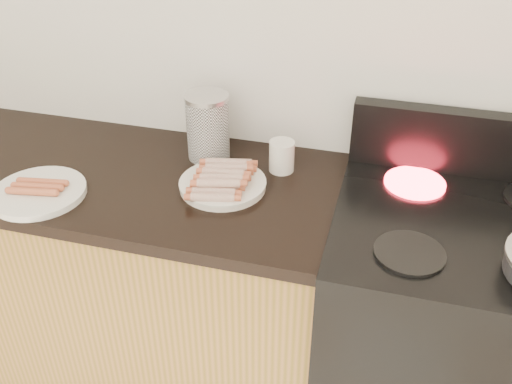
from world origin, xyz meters
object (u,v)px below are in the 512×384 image
(stove, at_px, (446,343))
(canister, at_px, (208,127))
(mug, at_px, (282,156))
(main_plate, at_px, (223,185))
(side_plate, at_px, (39,193))

(stove, distance_m, canister, 1.01)
(stove, relative_size, mug, 9.21)
(main_plate, height_order, canister, canister)
(main_plate, bearing_deg, side_plate, -160.38)
(side_plate, height_order, canister, canister)
(stove, relative_size, main_plate, 3.54)
(stove, xyz_separation_m, canister, (-0.83, 0.19, 0.55))
(side_plate, relative_size, canister, 1.27)
(side_plate, bearing_deg, main_plate, 19.62)
(canister, relative_size, mug, 2.18)
(canister, bearing_deg, stove, -12.69)
(stove, xyz_separation_m, side_plate, (-1.23, -0.17, 0.45))
(side_plate, bearing_deg, mug, 26.71)
(canister, bearing_deg, mug, -5.05)
(main_plate, bearing_deg, stove, -1.28)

